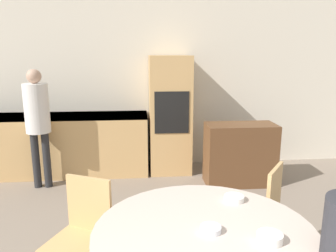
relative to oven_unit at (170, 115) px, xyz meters
The scene contains 10 objects.
wall_back 0.58m from the oven_unit, 123.15° to the left, with size 7.13×0.05×2.60m.
kitchen_counter 1.69m from the oven_unit, behind, with size 2.59×0.60×0.90m.
oven_unit is the anchor object (origin of this frame).
sideboard 1.19m from the oven_unit, 33.54° to the right, with size 0.95×0.45×0.85m.
chair_far_left 2.73m from the oven_unit, 109.24° to the right, with size 0.53×0.53×0.88m.
chair_far_right 2.42m from the oven_unit, 76.10° to the right, with size 0.56×0.56×0.88m.
person_standing 1.86m from the oven_unit, 164.24° to the right, with size 0.31×0.31×1.59m.
bowl_near 3.21m from the oven_unit, 84.95° to the right, with size 0.15×0.15×0.05m.
bowl_centre 3.06m from the oven_unit, 90.62° to the right, with size 0.13×0.13×0.04m.
bowl_far 2.67m from the oven_unit, 85.08° to the right, with size 0.15×0.15×0.04m.
Camera 1 is at (-0.22, -0.28, 1.80)m, focal length 35.00 mm.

